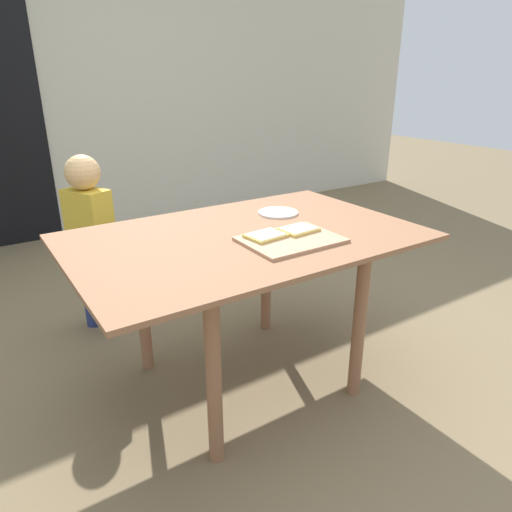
{
  "coord_description": "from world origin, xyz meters",
  "views": [
    {
      "loc": [
        -0.99,
        -1.6,
        1.38
      ],
      "look_at": [
        0.06,
        0.0,
        0.63
      ],
      "focal_mm": 32.63,
      "sensor_mm": 36.0,
      "label": 1
    }
  ],
  "objects_px": {
    "plate_white_right": "(278,213)",
    "pizza_slice_far_left": "(266,235)",
    "child_left": "(91,232)",
    "cutting_board": "(291,240)",
    "pizza_slice_far_right": "(298,229)",
    "dining_table": "(245,256)"
  },
  "relations": [
    {
      "from": "pizza_slice_far_left",
      "to": "child_left",
      "type": "bearing_deg",
      "value": 115.49
    },
    {
      "from": "cutting_board",
      "to": "pizza_slice_far_left",
      "type": "height_order",
      "value": "pizza_slice_far_left"
    },
    {
      "from": "dining_table",
      "to": "pizza_slice_far_left",
      "type": "height_order",
      "value": "pizza_slice_far_left"
    },
    {
      "from": "pizza_slice_far_left",
      "to": "plate_white_right",
      "type": "height_order",
      "value": "pizza_slice_far_left"
    },
    {
      "from": "cutting_board",
      "to": "child_left",
      "type": "height_order",
      "value": "child_left"
    },
    {
      "from": "pizza_slice_far_right",
      "to": "plate_white_right",
      "type": "height_order",
      "value": "pizza_slice_far_right"
    },
    {
      "from": "cutting_board",
      "to": "pizza_slice_far_left",
      "type": "relative_size",
      "value": 2.36
    },
    {
      "from": "plate_white_right",
      "to": "cutting_board",
      "type": "bearing_deg",
      "value": -118.29
    },
    {
      "from": "cutting_board",
      "to": "pizza_slice_far_right",
      "type": "relative_size",
      "value": 2.4
    },
    {
      "from": "pizza_slice_far_right",
      "to": "child_left",
      "type": "height_order",
      "value": "child_left"
    },
    {
      "from": "plate_white_right",
      "to": "pizza_slice_far_left",
      "type": "bearing_deg",
      "value": -133.11
    },
    {
      "from": "dining_table",
      "to": "pizza_slice_far_left",
      "type": "relative_size",
      "value": 8.89
    },
    {
      "from": "cutting_board",
      "to": "pizza_slice_far_right",
      "type": "distance_m",
      "value": 0.1
    },
    {
      "from": "plate_white_right",
      "to": "child_left",
      "type": "relative_size",
      "value": 0.2
    },
    {
      "from": "pizza_slice_far_left",
      "to": "plate_white_right",
      "type": "relative_size",
      "value": 0.84
    },
    {
      "from": "pizza_slice_far_left",
      "to": "dining_table",
      "type": "bearing_deg",
      "value": 107.4
    },
    {
      "from": "cutting_board",
      "to": "pizza_slice_far_right",
      "type": "xyz_separation_m",
      "value": [
        0.08,
        0.06,
        0.01
      ]
    },
    {
      "from": "child_left",
      "to": "dining_table",
      "type": "bearing_deg",
      "value": -63.57
    },
    {
      "from": "dining_table",
      "to": "child_left",
      "type": "height_order",
      "value": "child_left"
    },
    {
      "from": "pizza_slice_far_left",
      "to": "child_left",
      "type": "distance_m",
      "value": 1.1
    },
    {
      "from": "cutting_board",
      "to": "plate_white_right",
      "type": "xyz_separation_m",
      "value": [
        0.19,
        0.36,
        -0.0
      ]
    },
    {
      "from": "pizza_slice_far_left",
      "to": "child_left",
      "type": "relative_size",
      "value": 0.17
    }
  ]
}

